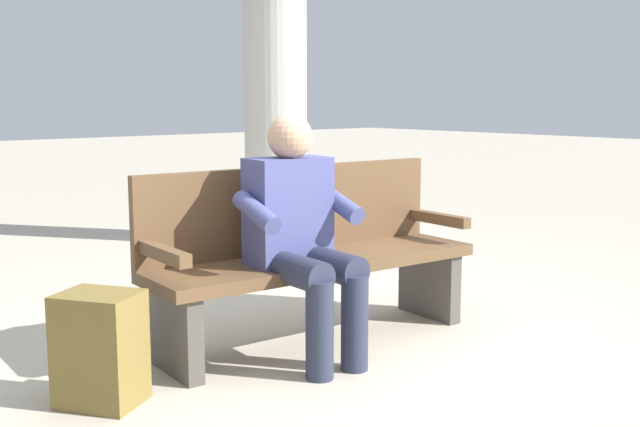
# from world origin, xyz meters

# --- Properties ---
(ground_plane) EXTENTS (40.00, 40.00, 0.00)m
(ground_plane) POSITION_xyz_m (0.00, 0.00, 0.00)
(ground_plane) COLOR #B7AD99
(bench_near) EXTENTS (1.83, 0.63, 0.90)m
(bench_near) POSITION_xyz_m (-0.01, -0.07, 0.46)
(bench_near) COLOR brown
(bench_near) RESTS_ON ground
(person_seated) EXTENTS (0.59, 0.60, 1.18)m
(person_seated) POSITION_xyz_m (0.22, 0.14, 0.63)
(person_seated) COLOR #474C84
(person_seated) RESTS_ON ground
(backpack) EXTENTS (0.40, 0.41, 0.47)m
(backpack) POSITION_xyz_m (1.21, 0.05, 0.23)
(backpack) COLOR brown
(backpack) RESTS_ON ground
(support_pillar) EXTENTS (0.53, 0.53, 3.45)m
(support_pillar) POSITION_xyz_m (-1.55, -2.35, 1.72)
(support_pillar) COLOR #B2AFA8
(support_pillar) RESTS_ON ground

